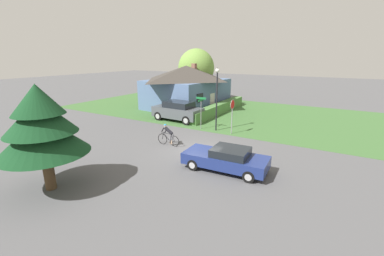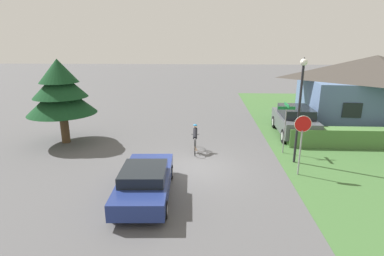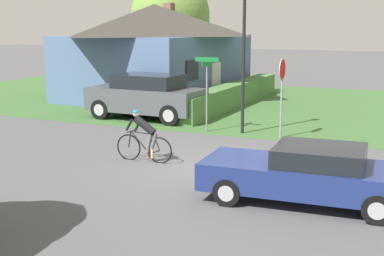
{
  "view_description": "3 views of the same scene",
  "coord_description": "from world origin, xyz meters",
  "px_view_note": "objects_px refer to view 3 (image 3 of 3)",
  "views": [
    {
      "loc": [
        -13.73,
        -7.62,
        5.98
      ],
      "look_at": [
        0.02,
        0.49,
        1.47
      ],
      "focal_mm": 24.0,
      "sensor_mm": 36.0,
      "label": 1
    },
    {
      "loc": [
        0.53,
        -12.97,
        5.72
      ],
      "look_at": [
        -0.17,
        1.11,
        1.68
      ],
      "focal_mm": 28.0,
      "sensor_mm": 36.0,
      "label": 2
    },
    {
      "loc": [
        -13.06,
        -4.95,
        3.84
      ],
      "look_at": [
        -1.37,
        0.25,
        1.36
      ],
      "focal_mm": 50.0,
      "sensor_mm": 36.0,
      "label": 3
    }
  ],
  "objects_px": {
    "stop_sign": "(282,82)",
    "street_name_sign": "(207,80)",
    "parked_suv_right": "(146,97)",
    "cyclist": "(144,137)",
    "cottage_house": "(155,50)",
    "deciduous_tree_right": "(170,16)",
    "sedan_left_lane": "(308,174)",
    "street_lamp": "(244,40)"
  },
  "relations": [
    {
      "from": "stop_sign",
      "to": "street_name_sign",
      "type": "distance_m",
      "value": 2.75
    },
    {
      "from": "parked_suv_right",
      "to": "stop_sign",
      "type": "distance_m",
      "value": 6.28
    },
    {
      "from": "cyclist",
      "to": "parked_suv_right",
      "type": "relative_size",
      "value": 0.36
    },
    {
      "from": "cottage_house",
      "to": "deciduous_tree_right",
      "type": "relative_size",
      "value": 1.45
    },
    {
      "from": "cyclist",
      "to": "stop_sign",
      "type": "height_order",
      "value": "stop_sign"
    },
    {
      "from": "sedan_left_lane",
      "to": "cyclist",
      "type": "bearing_deg",
      "value": -21.84
    },
    {
      "from": "stop_sign",
      "to": "street_name_sign",
      "type": "bearing_deg",
      "value": -88.37
    },
    {
      "from": "cyclist",
      "to": "street_name_sign",
      "type": "bearing_deg",
      "value": -90.51
    },
    {
      "from": "sedan_left_lane",
      "to": "street_lamp",
      "type": "relative_size",
      "value": 0.9
    },
    {
      "from": "sedan_left_lane",
      "to": "deciduous_tree_right",
      "type": "distance_m",
      "value": 23.36
    },
    {
      "from": "cottage_house",
      "to": "cyclist",
      "type": "bearing_deg",
      "value": -148.05
    },
    {
      "from": "parked_suv_right",
      "to": "street_lamp",
      "type": "xyz_separation_m",
      "value": [
        -1.2,
        -4.57,
        2.39
      ]
    },
    {
      "from": "parked_suv_right",
      "to": "cyclist",
      "type": "bearing_deg",
      "value": 120.58
    },
    {
      "from": "parked_suv_right",
      "to": "street_lamp",
      "type": "height_order",
      "value": "street_lamp"
    },
    {
      "from": "sedan_left_lane",
      "to": "street_name_sign",
      "type": "relative_size",
      "value": 1.7
    },
    {
      "from": "street_lamp",
      "to": "cyclist",
      "type": "bearing_deg",
      "value": 165.68
    },
    {
      "from": "cottage_house",
      "to": "stop_sign",
      "type": "bearing_deg",
      "value": -124.58
    },
    {
      "from": "cyclist",
      "to": "stop_sign",
      "type": "xyz_separation_m",
      "value": [
        4.72,
        -2.72,
        1.23
      ]
    },
    {
      "from": "deciduous_tree_right",
      "to": "parked_suv_right",
      "type": "bearing_deg",
      "value": -158.53
    },
    {
      "from": "sedan_left_lane",
      "to": "cyclist",
      "type": "distance_m",
      "value": 5.3
    },
    {
      "from": "cottage_house",
      "to": "stop_sign",
      "type": "distance_m",
      "value": 11.43
    },
    {
      "from": "cottage_house",
      "to": "parked_suv_right",
      "type": "distance_m",
      "value": 6.69
    },
    {
      "from": "street_name_sign",
      "to": "cyclist",
      "type": "bearing_deg",
      "value": -179.71
    },
    {
      "from": "street_name_sign",
      "to": "deciduous_tree_right",
      "type": "relative_size",
      "value": 0.39
    },
    {
      "from": "cyclist",
      "to": "deciduous_tree_right",
      "type": "xyz_separation_m",
      "value": [
        17.49,
        7.77,
        3.65
      ]
    },
    {
      "from": "street_lamp",
      "to": "deciduous_tree_right",
      "type": "relative_size",
      "value": 0.73
    },
    {
      "from": "parked_suv_right",
      "to": "street_name_sign",
      "type": "xyz_separation_m",
      "value": [
        -1.45,
        -3.29,
        0.94
      ]
    },
    {
      "from": "sedan_left_lane",
      "to": "cottage_house",
      "type": "bearing_deg",
      "value": -54.35
    },
    {
      "from": "street_lamp",
      "to": "parked_suv_right",
      "type": "bearing_deg",
      "value": 75.27
    },
    {
      "from": "stop_sign",
      "to": "street_lamp",
      "type": "distance_m",
      "value": 2.03
    },
    {
      "from": "cottage_house",
      "to": "stop_sign",
      "type": "relative_size",
      "value": 3.7
    },
    {
      "from": "parked_suv_right",
      "to": "stop_sign",
      "type": "xyz_separation_m",
      "value": [
        -1.43,
        -6.03,
        1.0
      ]
    },
    {
      "from": "deciduous_tree_right",
      "to": "cyclist",
      "type": "bearing_deg",
      "value": -156.05
    },
    {
      "from": "street_lamp",
      "to": "sedan_left_lane",
      "type": "bearing_deg",
      "value": -150.57
    },
    {
      "from": "street_lamp",
      "to": "street_name_sign",
      "type": "relative_size",
      "value": 1.88
    },
    {
      "from": "cyclist",
      "to": "parked_suv_right",
      "type": "bearing_deg",
      "value": -62.54
    },
    {
      "from": "street_name_sign",
      "to": "cottage_house",
      "type": "bearing_deg",
      "value": 39.19
    },
    {
      "from": "sedan_left_lane",
      "to": "street_name_sign",
      "type": "height_order",
      "value": "street_name_sign"
    },
    {
      "from": "sedan_left_lane",
      "to": "parked_suv_right",
      "type": "bearing_deg",
      "value": -46.42
    },
    {
      "from": "sedan_left_lane",
      "to": "stop_sign",
      "type": "relative_size",
      "value": 1.68
    },
    {
      "from": "sedan_left_lane",
      "to": "street_lamp",
      "type": "height_order",
      "value": "street_lamp"
    },
    {
      "from": "cottage_house",
      "to": "sedan_left_lane",
      "type": "bearing_deg",
      "value": -135.84
    }
  ]
}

